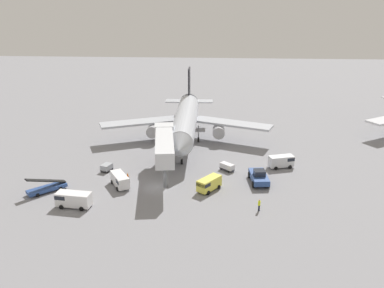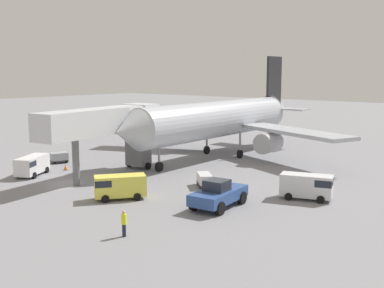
{
  "view_description": "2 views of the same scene",
  "coord_description": "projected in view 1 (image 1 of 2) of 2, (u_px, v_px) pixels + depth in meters",
  "views": [
    {
      "loc": [
        9.65,
        -63.23,
        30.29
      ],
      "look_at": [
        4.79,
        12.79,
        3.17
      ],
      "focal_mm": 39.66,
      "sensor_mm": 36.0,
      "label": 1
    },
    {
      "loc": [
        39.4,
        -28.41,
        11.27
      ],
      "look_at": [
        3.55,
        15.6,
        2.61
      ],
      "focal_mm": 44.24,
      "sensor_mm": 36.0,
      "label": 2
    }
  ],
  "objects": [
    {
      "name": "belt_loader_truck",
      "position": [
        47.0,
        187.0,
        68.35
      ],
      "size": [
        5.77,
        5.62,
        3.05
      ],
      "color": "#2D4C8E",
      "rests_on": "ground"
    },
    {
      "name": "service_van_far_left",
      "position": [
        73.0,
        199.0,
        63.33
      ],
      "size": [
        5.39,
        2.75,
        2.31
      ],
      "color": "white",
      "rests_on": "ground"
    },
    {
      "name": "safety_cone_alpha",
      "position": [
        128.0,
        175.0,
        74.2
      ],
      "size": [
        0.45,
        0.45,
        0.68
      ],
      "color": "black",
      "rests_on": "ground"
    },
    {
      "name": "service_van_mid_right",
      "position": [
        120.0,
        180.0,
        70.04
      ],
      "size": [
        4.05,
        5.09,
        2.12
      ],
      "color": "white",
      "rests_on": "ground"
    },
    {
      "name": "ground_plane",
      "position": [
        158.0,
        187.0,
        70.19
      ],
      "size": [
        300.0,
        300.0,
        0.0
      ],
      "primitive_type": "plane",
      "color": "gray"
    },
    {
      "name": "ground_crew_worker_foreground",
      "position": [
        259.0,
        205.0,
        62.25
      ],
      "size": [
        0.46,
        0.46,
        1.87
      ],
      "color": "#1E2333",
      "rests_on": "ground"
    },
    {
      "name": "baggage_cart_near_right",
      "position": [
        227.0,
        167.0,
        76.61
      ],
      "size": [
        2.75,
        2.68,
        1.3
      ],
      "color": "#38383D",
      "rests_on": "ground"
    },
    {
      "name": "baggage_cart_rear_left",
      "position": [
        107.0,
        167.0,
        76.33
      ],
      "size": [
        2.1,
        2.42,
        1.3
      ],
      "color": "#38383D",
      "rests_on": "ground"
    },
    {
      "name": "service_van_outer_left",
      "position": [
        209.0,
        184.0,
        68.63
      ],
      "size": [
        4.15,
        4.71,
        2.16
      ],
      "color": "#E5DB4C",
      "rests_on": "ground"
    },
    {
      "name": "pushback_tug",
      "position": [
        259.0,
        177.0,
        71.52
      ],
      "size": [
        3.38,
        6.17,
        2.39
      ],
      "color": "#2D4C8E",
      "rests_on": "ground"
    },
    {
      "name": "service_van_far_center",
      "position": [
        282.0,
        161.0,
        77.76
      ],
      "size": [
        4.84,
        3.1,
        2.25
      ],
      "color": "silver",
      "rests_on": "ground"
    },
    {
      "name": "airplane_at_gate",
      "position": [
        186.0,
        120.0,
        89.64
      ],
      "size": [
        37.26,
        37.23,
        13.63
      ],
      "color": "#B7BCC6",
      "rests_on": "ground"
    },
    {
      "name": "jet_bridge",
      "position": [
        164.0,
        145.0,
        73.09
      ],
      "size": [
        5.39,
        16.69,
        7.58
      ],
      "color": "silver",
      "rests_on": "ground"
    }
  ]
}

